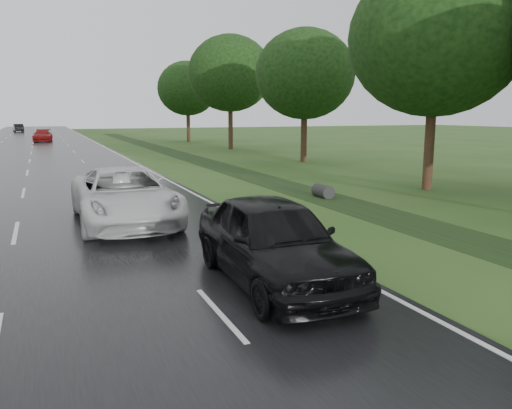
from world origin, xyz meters
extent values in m
cube|color=black|center=(0.00, 45.00, 0.02)|extent=(14.00, 180.00, 0.04)
cube|color=silver|center=(6.75, 45.00, 0.04)|extent=(0.12, 180.00, 0.01)
cube|color=silver|center=(0.00, 45.00, 0.04)|extent=(0.12, 180.00, 0.01)
cube|color=black|center=(11.50, 20.00, 0.00)|extent=(2.20, 120.00, 0.01)
cylinder|color=#2D2D2D|center=(11.50, 10.00, 0.25)|extent=(0.56, 1.00, 0.56)
cylinder|color=#3A2317|center=(17.00, 10.00, 1.92)|extent=(0.44, 0.44, 3.84)
ellipsoid|color=black|center=(17.00, 10.00, 6.69)|extent=(7.60, 7.60, 6.84)
cylinder|color=#3A2317|center=(18.20, 24.00, 1.76)|extent=(0.44, 0.44, 3.52)
ellipsoid|color=black|center=(18.20, 24.00, 6.14)|extent=(7.00, 7.00, 6.30)
cylinder|color=#3A2317|center=(17.80, 38.00, 2.08)|extent=(0.44, 0.44, 4.16)
ellipsoid|color=black|center=(17.80, 38.00, 7.16)|extent=(8.00, 8.00, 7.20)
cylinder|color=#3A2317|center=(17.50, 52.00, 1.84)|extent=(0.44, 0.44, 3.68)
ellipsoid|color=black|center=(17.50, 52.00, 6.38)|extent=(7.20, 7.20, 6.48)
imported|color=silver|center=(3.14, 8.02, 0.91)|extent=(2.88, 6.23, 1.73)
imported|color=black|center=(5.05, 1.13, 0.93)|extent=(2.25, 5.26, 1.77)
imported|color=maroon|center=(1.09, 58.86, 0.78)|extent=(2.45, 5.24, 1.48)
imported|color=black|center=(-2.82, 93.83, 0.78)|extent=(2.11, 4.64, 1.48)
camera|label=1|loc=(0.87, -7.72, 3.45)|focal=35.00mm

